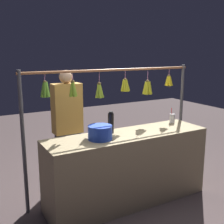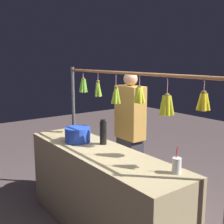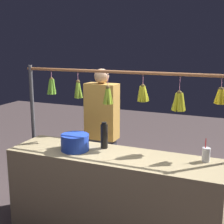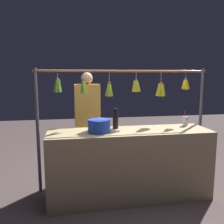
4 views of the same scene
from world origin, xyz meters
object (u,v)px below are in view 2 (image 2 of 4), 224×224
at_px(blue_bucket, 78,135).
at_px(drink_cup, 177,165).
at_px(water_bottle, 103,132).
at_px(vendor_person, 130,136).

height_order(blue_bucket, drink_cup, drink_cup).
bearing_deg(water_bottle, vendor_person, -63.47).
distance_m(water_bottle, blue_bucket, 0.30).
relative_size(water_bottle, vendor_person, 0.16).
xyz_separation_m(blue_bucket, drink_cup, (-1.24, -0.19, -0.02)).
xyz_separation_m(water_bottle, vendor_person, (0.32, -0.65, -0.21)).
relative_size(water_bottle, blue_bucket, 0.97).
bearing_deg(vendor_person, drink_cup, 154.43).
bearing_deg(drink_cup, water_bottle, 0.87).
bearing_deg(blue_bucket, drink_cup, -171.27).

